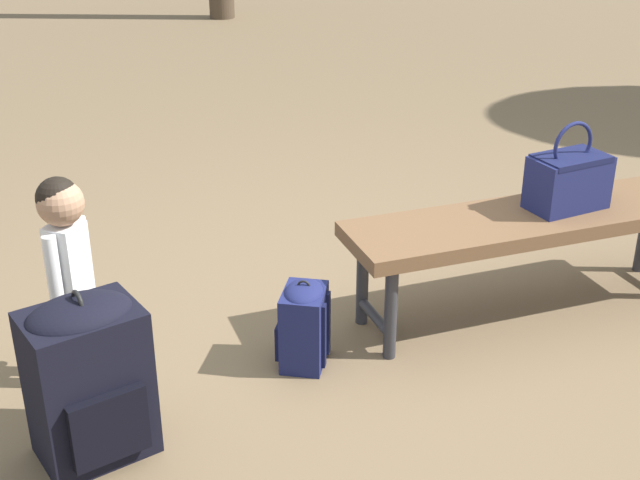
% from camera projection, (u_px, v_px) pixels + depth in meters
% --- Properties ---
extents(ground_plane, '(40.00, 40.00, 0.00)m').
position_uv_depth(ground_plane, '(346.00, 337.00, 3.44)').
color(ground_plane, brown).
rests_on(ground_plane, ground).
extents(park_bench, '(1.64, 0.61, 0.45)m').
position_uv_depth(park_bench, '(534.00, 226.00, 3.48)').
color(park_bench, brown).
rests_on(park_bench, ground).
extents(handbag, '(0.32, 0.19, 0.37)m').
position_uv_depth(handbag, '(569.00, 179.00, 3.46)').
color(handbag, '#191E4C').
rests_on(handbag, park_bench).
extents(child_standing, '(0.18, 0.17, 0.80)m').
position_uv_depth(child_standing, '(67.00, 251.00, 2.95)').
color(child_standing, '#B2D8B2').
rests_on(child_standing, ground).
extents(backpack_large, '(0.38, 0.35, 0.60)m').
position_uv_depth(backpack_large, '(88.00, 375.00, 2.68)').
color(backpack_large, black).
rests_on(backpack_large, ground).
extents(backpack_small, '(0.25, 0.26, 0.36)m').
position_uv_depth(backpack_small, '(304.00, 322.00, 3.20)').
color(backpack_small, '#191E4C').
rests_on(backpack_small, ground).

